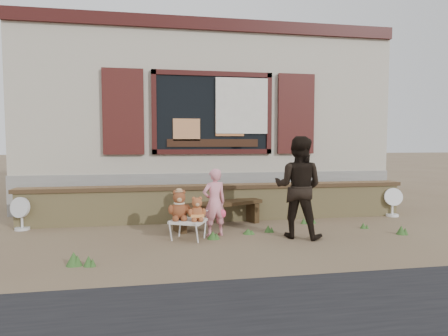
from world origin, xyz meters
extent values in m
plane|color=brown|center=(0.00, 0.00, 0.00)|extent=(80.00, 80.00, 0.00)
cube|color=#A69C86|center=(0.00, 4.50, 2.40)|extent=(8.00, 5.00, 3.20)
cube|color=gray|center=(0.00, 4.50, 0.40)|extent=(8.04, 5.04, 0.80)
cube|color=black|center=(0.00, 1.97, 2.05)|extent=(2.30, 0.04, 1.50)
cube|color=#381210|center=(0.00, 1.95, 2.85)|extent=(2.50, 0.08, 0.10)
cube|color=#381210|center=(0.00, 1.95, 1.25)|extent=(2.50, 0.08, 0.10)
cube|color=#381210|center=(-1.20, 1.95, 2.05)|extent=(0.10, 0.08, 1.70)
cube|color=#381210|center=(1.20, 1.95, 2.05)|extent=(0.10, 0.08, 1.70)
cube|color=#370F13|center=(-1.80, 1.94, 2.05)|extent=(0.80, 0.07, 1.70)
cube|color=#370F13|center=(1.80, 1.94, 2.05)|extent=(0.80, 0.07, 1.70)
cube|color=silver|center=(0.60, 1.90, 2.20)|extent=(1.10, 0.02, 1.15)
cube|color=#381210|center=(0.00, 1.98, 3.85)|extent=(8.00, 0.12, 0.25)
cube|color=black|center=(0.00, 1.94, 1.43)|extent=(1.90, 0.06, 0.16)
cube|color=tan|center=(-0.55, 1.94, 1.70)|extent=(0.55, 0.06, 0.45)
cube|color=#E08447|center=(0.35, 1.94, 1.85)|extent=(0.60, 0.06, 0.55)
cube|color=tan|center=(0.00, 1.00, 0.30)|extent=(7.00, 0.30, 0.60)
cube|color=brown|center=(0.00, 1.00, 0.63)|extent=(7.10, 0.36, 0.07)
cube|color=black|center=(-0.12, 0.49, 0.39)|extent=(1.66, 0.96, 0.06)
cube|color=black|center=(-0.79, 0.21, 0.18)|extent=(0.22, 0.33, 0.35)
cube|color=black|center=(0.54, 0.77, 0.18)|extent=(0.22, 0.33, 0.35)
cube|color=silver|center=(-0.69, -0.27, 0.28)|extent=(0.62, 0.59, 0.04)
cylinder|color=silver|center=(-0.95, -0.36, 0.13)|extent=(0.03, 0.03, 0.26)
cylinder|color=silver|center=(-0.58, -0.53, 0.13)|extent=(0.03, 0.03, 0.26)
cylinder|color=silver|center=(-0.80, -0.02, 0.13)|extent=(0.03, 0.03, 0.26)
cylinder|color=silver|center=(-0.43, -0.19, 0.13)|extent=(0.03, 0.03, 0.26)
imported|color=pink|center=(-0.27, -0.11, 0.52)|extent=(0.43, 0.34, 1.04)
imported|color=black|center=(0.97, -0.41, 0.77)|extent=(0.94, 0.89, 1.54)
cylinder|color=silver|center=(-3.35, 0.80, 0.02)|extent=(0.23, 0.23, 0.04)
cylinder|color=silver|center=(-3.35, 0.80, 0.17)|extent=(0.04, 0.04, 0.30)
cylinder|color=silver|center=(-3.35, 0.80, 0.38)|extent=(0.35, 0.23, 0.34)
cylinder|color=white|center=(3.37, 0.80, 0.02)|extent=(0.24, 0.24, 0.04)
cylinder|color=white|center=(3.37, 0.80, 0.17)|extent=(0.04, 0.04, 0.30)
cylinder|color=white|center=(3.37, 0.80, 0.39)|extent=(0.36, 0.20, 0.35)
cone|color=#345E25|center=(0.27, -0.09, 0.04)|extent=(0.17, 0.17, 0.08)
cone|color=#345E25|center=(-2.11, -1.22, 0.08)|extent=(0.18, 0.18, 0.16)
cone|color=#345E25|center=(1.41, 0.46, 0.05)|extent=(0.11, 0.11, 0.10)
cone|color=#345E25|center=(1.55, 0.50, 0.05)|extent=(0.17, 0.17, 0.11)
cone|color=#345E25|center=(-1.93, -1.27, 0.06)|extent=(0.12, 0.12, 0.12)
cone|color=#345E25|center=(2.27, -0.05, 0.05)|extent=(0.10, 0.10, 0.09)
cone|color=#345E25|center=(-0.33, -0.30, 0.06)|extent=(0.18, 0.18, 0.11)
cone|color=#345E25|center=(2.63, -0.53, 0.07)|extent=(0.15, 0.15, 0.14)
cone|color=#345E25|center=(0.61, -0.03, 0.06)|extent=(0.12, 0.12, 0.11)
camera|label=1|loc=(-1.09, -5.77, 1.45)|focal=30.00mm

